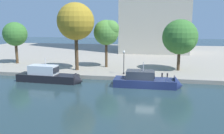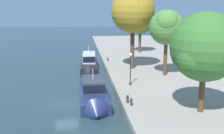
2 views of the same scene
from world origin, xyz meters
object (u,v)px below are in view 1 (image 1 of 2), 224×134
Objects in this scene: mooring_bollard_2 at (162,75)px; tree_3 at (75,21)px; motor_yacht_0 at (50,77)px; mooring_bollard_1 at (37,70)px; tree_0 at (106,31)px; mooring_bollard_0 at (167,75)px; tree_2 at (181,37)px; tree_4 at (14,34)px; lamp_post at (124,60)px; motor_yacht_1 at (149,82)px.

tree_3 is (-15.64, 3.63, 8.45)m from mooring_bollard_2.
motor_yacht_0 reaches higher than mooring_bollard_1.
mooring_bollard_0 is at bearing -31.85° from tree_0.
mooring_bollard_0 is at bearing -111.91° from tree_2.
tree_4 is (-20.10, 0.64, -0.68)m from tree_0.
lamp_post is 0.44× the size of tree_2.
mooring_bollard_1 is at bearing -40.70° from tree_4.
mooring_bollard_2 is (-0.83, -0.24, 0.03)m from mooring_bollard_0.
motor_yacht_1 is 12.16× the size of mooring_bollard_2.
tree_3 is (-16.47, 3.40, 8.47)m from mooring_bollard_0.
tree_0 is at bearing 148.15° from mooring_bollard_0.
tree_4 is at bearing 178.19° from tree_0.
mooring_bollard_2 is at bearing -164.17° from mooring_bollard_0.
tree_3 is at bearing 166.87° from lamp_post.
lamp_post is at bearing -13.13° from tree_3.
tree_4 is at bearing 163.96° from tree_3.
tree_2 is at bearing -3.82° from tree_0.
tree_0 is at bearing -1.81° from tree_4.
mooring_bollard_0 reaches higher than mooring_bollard_1.
mooring_bollard_2 is at bearing -12.99° from lamp_post.
tree_0 reaches higher than lamp_post.
tree_2 reaches higher than motor_yacht_0.
tree_3 reaches higher than mooring_bollard_1.
mooring_bollard_2 is 0.20× the size of lamp_post.
mooring_bollard_1 is (-4.10, 3.50, 0.20)m from motor_yacht_0.
motor_yacht_0 is 14.44m from tree_0.
tree_3 is (6.06, 3.39, 8.54)m from mooring_bollard_1.
tree_0 is (-4.18, 5.84, 4.48)m from lamp_post.
tree_0 is (-10.57, 7.32, 6.58)m from mooring_bollard_2.
motor_yacht_0 is 15.56m from motor_yacht_1.
tree_2 reaches higher than mooring_bollard_0.
tree_4 is (-33.98, 1.56, 0.14)m from tree_2.
tree_3 is at bearing 168.35° from mooring_bollard_0.
tree_4 reaches higher than lamp_post.
motor_yacht_0 is at bearing -157.08° from lamp_post.
tree_3 is at bearing 29.24° from mooring_bollard_1.
tree_0 is 13.93m from tree_2.
lamp_post reaches higher than mooring_bollard_2.
tree_4 reaches higher than motor_yacht_0.
mooring_bollard_1 is 0.05× the size of tree_3.
mooring_bollard_2 reaches higher than mooring_bollard_1.
motor_yacht_1 is 1.08× the size of tree_0.
lamp_post reaches higher than mooring_bollard_0.
tree_0 reaches higher than motor_yacht_0.
mooring_bollard_2 is (17.60, 3.27, 0.29)m from motor_yacht_0.
motor_yacht_0 is 11.30m from tree_3.
mooring_bollard_1 is at bearing -166.17° from tree_2.
mooring_bollard_0 is 0.86m from mooring_bollard_2.
lamp_post is (-4.35, 4.83, 2.49)m from motor_yacht_1.
mooring_bollard_2 is 32.23m from tree_4.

